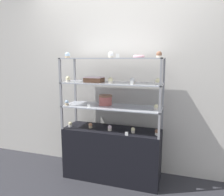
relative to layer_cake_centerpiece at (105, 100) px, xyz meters
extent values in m
plane|color=#2D2D33|center=(0.10, -0.05, -1.01)|extent=(20.00, 20.00, 0.00)
cube|color=silver|center=(0.10, 0.30, 0.29)|extent=(8.00, 0.05, 2.60)
cube|color=black|center=(0.10, -0.05, -0.68)|extent=(1.21, 0.40, 0.66)
cube|color=#99999E|center=(-0.49, 0.14, -0.21)|extent=(0.02, 0.02, 0.29)
cube|color=#99999E|center=(0.70, 0.14, -0.21)|extent=(0.02, 0.02, 0.29)
cube|color=#99999E|center=(-0.49, -0.24, -0.21)|extent=(0.02, 0.02, 0.29)
cube|color=#99999E|center=(0.70, -0.24, -0.21)|extent=(0.02, 0.02, 0.29)
cube|color=#B7BCC6|center=(0.10, -0.05, -0.07)|extent=(1.21, 0.40, 0.01)
cube|color=#99999E|center=(-0.49, 0.14, 0.08)|extent=(0.02, 0.02, 0.29)
cube|color=#99999E|center=(0.70, 0.14, 0.08)|extent=(0.02, 0.02, 0.29)
cube|color=#99999E|center=(-0.49, -0.24, 0.08)|extent=(0.02, 0.02, 0.29)
cube|color=#99999E|center=(0.70, -0.24, 0.08)|extent=(0.02, 0.02, 0.29)
cube|color=#B7BCC6|center=(0.10, -0.05, 0.22)|extent=(1.21, 0.40, 0.01)
cube|color=#99999E|center=(-0.49, 0.14, 0.38)|extent=(0.02, 0.02, 0.29)
cube|color=#99999E|center=(0.70, 0.14, 0.38)|extent=(0.02, 0.02, 0.29)
cube|color=#99999E|center=(-0.49, -0.24, 0.38)|extent=(0.02, 0.02, 0.29)
cube|color=#99999E|center=(0.70, -0.24, 0.38)|extent=(0.02, 0.02, 0.29)
cube|color=#B7BCC6|center=(0.10, -0.05, 0.52)|extent=(1.21, 0.40, 0.01)
cylinder|color=#C66660|center=(0.00, 0.00, -0.01)|extent=(0.16, 0.16, 0.11)
cylinder|color=#8C5B42|center=(0.00, 0.00, 0.05)|extent=(0.17, 0.17, 0.02)
cube|color=brown|center=(-0.12, -0.07, 0.26)|extent=(0.22, 0.16, 0.05)
cube|color=silver|center=(-0.12, -0.07, 0.29)|extent=(0.22, 0.17, 0.01)
cylinder|color=white|center=(-0.44, -0.13, -0.34)|extent=(0.05, 0.05, 0.03)
sphere|color=#F4EAB2|center=(-0.44, -0.13, -0.31)|extent=(0.05, 0.05, 0.05)
cylinder|color=#CCB28C|center=(-0.17, -0.09, -0.34)|extent=(0.05, 0.05, 0.03)
sphere|color=#E5996B|center=(-0.17, -0.09, -0.31)|extent=(0.05, 0.05, 0.05)
cylinder|color=beige|center=(0.10, -0.12, -0.34)|extent=(0.05, 0.05, 0.03)
sphere|color=silver|center=(0.10, -0.12, -0.31)|extent=(0.05, 0.05, 0.05)
cylinder|color=beige|center=(0.39, -0.11, -0.34)|extent=(0.05, 0.05, 0.03)
sphere|color=#F4EAB2|center=(0.39, -0.11, -0.31)|extent=(0.05, 0.05, 0.05)
cylinder|color=white|center=(0.66, -0.11, -0.34)|extent=(0.05, 0.05, 0.03)
sphere|color=#8C5B42|center=(0.66, -0.11, -0.31)|extent=(0.05, 0.05, 0.05)
cube|color=white|center=(0.34, -0.23, -0.33)|extent=(0.04, 0.00, 0.04)
cylinder|color=#CCB28C|center=(-0.46, -0.16, -0.05)|extent=(0.05, 0.05, 0.03)
sphere|color=silver|center=(-0.46, -0.16, -0.02)|extent=(0.05, 0.05, 0.05)
cylinder|color=beige|center=(0.64, -0.08, -0.05)|extent=(0.05, 0.05, 0.03)
sphere|color=#F4EAB2|center=(0.64, -0.08, -0.02)|extent=(0.05, 0.05, 0.05)
cube|color=white|center=(-0.13, -0.23, -0.04)|extent=(0.04, 0.00, 0.04)
cylinder|color=beige|center=(-0.46, -0.12, 0.24)|extent=(0.06, 0.06, 0.02)
sphere|color=#F4EAB2|center=(-0.46, -0.12, 0.27)|extent=(0.06, 0.06, 0.06)
cylinder|color=beige|center=(0.11, -0.14, 0.24)|extent=(0.06, 0.06, 0.02)
sphere|color=#F4EAB2|center=(0.11, -0.14, 0.27)|extent=(0.06, 0.06, 0.06)
cylinder|color=beige|center=(0.36, -0.10, 0.24)|extent=(0.06, 0.06, 0.02)
sphere|color=white|center=(0.36, -0.10, 0.27)|extent=(0.06, 0.06, 0.06)
cylinder|color=white|center=(0.65, -0.10, 0.24)|extent=(0.06, 0.06, 0.02)
sphere|color=#F4EAB2|center=(0.65, -0.10, 0.27)|extent=(0.06, 0.06, 0.06)
cube|color=white|center=(0.39, -0.23, 0.25)|extent=(0.04, 0.00, 0.04)
cylinder|color=#CCB28C|center=(-0.46, -0.11, 0.53)|extent=(0.06, 0.06, 0.02)
sphere|color=silver|center=(-0.46, -0.11, 0.56)|extent=(0.06, 0.06, 0.06)
cylinder|color=beige|center=(0.10, -0.09, 0.53)|extent=(0.06, 0.06, 0.02)
sphere|color=white|center=(0.10, -0.09, 0.56)|extent=(0.06, 0.06, 0.06)
cylinder|color=beige|center=(0.66, -0.09, 0.53)|extent=(0.06, 0.06, 0.02)
sphere|color=#8C5B42|center=(0.66, -0.09, 0.56)|extent=(0.06, 0.06, 0.06)
cube|color=white|center=(0.22, -0.23, 0.54)|extent=(0.04, 0.00, 0.04)
torus|color=#EFB2BC|center=(0.42, -0.01, 0.54)|extent=(0.13, 0.13, 0.03)
camera|label=1|loc=(0.91, -2.55, 0.49)|focal=35.00mm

